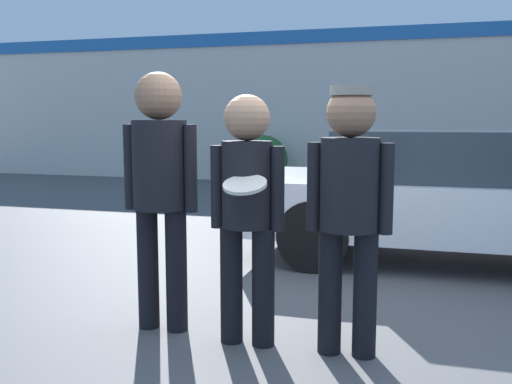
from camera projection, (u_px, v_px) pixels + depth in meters
The scene contains 7 objects.
ground_plane at pixel (310, 333), 3.99m from camera, with size 56.00×56.00×0.00m, color #4C4C4F.
storefront_building at pixel (390, 106), 12.80m from camera, with size 24.00×0.22×3.52m.
person_left at pixel (160, 176), 3.96m from camera, with size 0.55×0.38×1.81m.
person_middle_with_frisbee at pixel (247, 199), 3.70m from camera, with size 0.50×0.54×1.65m.
person_right at pixel (349, 196), 3.52m from camera, with size 0.53×0.36×1.69m.
parked_car_near at pixel (451, 193), 6.01m from camera, with size 4.28×1.96×1.38m.
shrub at pixel (263, 160), 13.00m from camera, with size 1.13×1.13×1.13m.
Camera 1 is at (0.70, -3.79, 1.49)m, focal length 40.00 mm.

